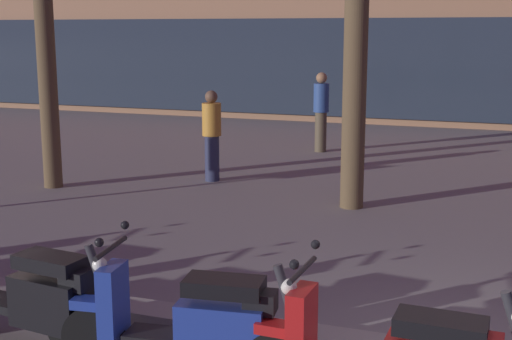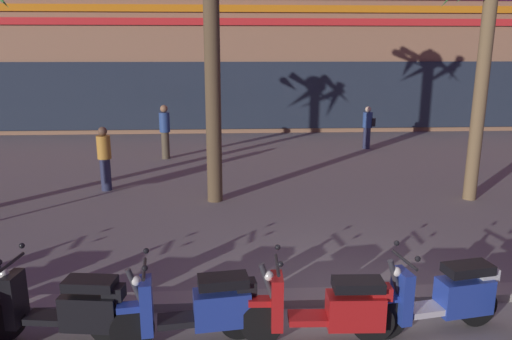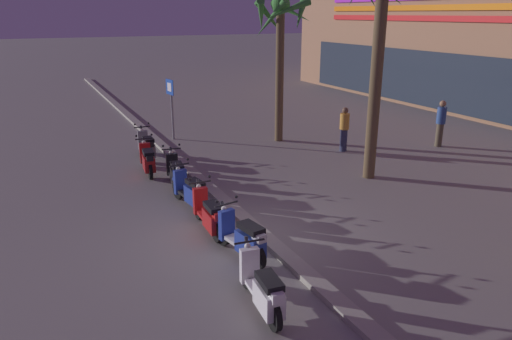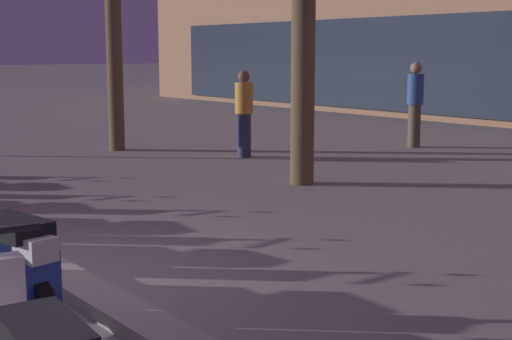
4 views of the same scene
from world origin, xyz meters
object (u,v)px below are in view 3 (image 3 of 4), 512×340
scooter_blue_gap_after_mid (243,238)px  pedestrian_window_shopping (344,128)px  scooter_red_lead_nearest (209,214)px  crossing_sign (171,102)px  scooter_red_second_in_line (148,160)px  scooter_grey_tail_end (147,147)px  pedestrian_by_palm_tree (441,122)px  palm_tree_near_sign (382,12)px  scooter_black_mid_centre (176,174)px  scooter_white_mid_rear (262,288)px  palm_tree_mid_walkway (280,32)px  scooter_blue_mid_front (190,192)px

scooter_blue_gap_after_mid → pedestrian_window_shopping: bearing=131.0°
scooter_red_lead_nearest → crossing_sign: 8.99m
scooter_red_second_in_line → scooter_grey_tail_end: bearing=167.3°
scooter_blue_gap_after_mid → pedestrian_by_palm_tree: size_ratio=1.01×
palm_tree_near_sign → pedestrian_window_shopping: size_ratio=3.98×
scooter_black_mid_centre → palm_tree_near_sign: palm_tree_near_sign is taller
scooter_white_mid_rear → palm_tree_mid_walkway: (-10.02, 5.73, 3.73)m
scooter_red_lead_nearest → scooter_white_mid_rear: scooter_red_lead_nearest is taller
scooter_red_second_in_line → pedestrian_by_palm_tree: (1.51, 10.78, 0.47)m
scooter_white_mid_rear → palm_tree_near_sign: size_ratio=0.29×
scooter_white_mid_rear → crossing_sign: size_ratio=0.77×
crossing_sign → scooter_black_mid_centre: bearing=-15.5°
scooter_red_lead_nearest → palm_tree_near_sign: palm_tree_near_sign is taller
scooter_white_mid_rear → pedestrian_window_shopping: (-7.64, 7.15, 0.41)m
scooter_blue_mid_front → crossing_sign: 7.44m
scooter_red_second_in_line → scooter_black_mid_centre: (1.64, 0.42, -0.00)m
palm_tree_mid_walkway → palm_tree_near_sign: 5.23m
scooter_red_second_in_line → pedestrian_by_palm_tree: pedestrian_by_palm_tree is taller
scooter_blue_gap_after_mid → crossing_sign: crossing_sign is taller
scooter_red_second_in_line → palm_tree_near_sign: palm_tree_near_sign is taller
scooter_grey_tail_end → scooter_blue_mid_front: bearing=-0.4°
crossing_sign → scooter_red_second_in_line: bearing=-26.5°
scooter_grey_tail_end → scooter_blue_gap_after_mid: (7.90, 0.07, 0.01)m
scooter_red_second_in_line → scooter_blue_mid_front: same height
palm_tree_near_sign → pedestrian_by_palm_tree: (-1.75, 4.66, -3.94)m
scooter_grey_tail_end → palm_tree_near_sign: 8.74m
scooter_blue_gap_after_mid → pedestrian_window_shopping: 8.87m
crossing_sign → palm_tree_near_sign: bearing=29.8°
palm_tree_mid_walkway → scooter_blue_gap_after_mid: bearing=-32.7°
scooter_white_mid_rear → crossing_sign: bearing=170.5°
crossing_sign → scooter_grey_tail_end: bearing=-34.5°
scooter_red_lead_nearest → pedestrian_window_shopping: 8.13m
scooter_red_second_in_line → scooter_red_lead_nearest: bearing=3.0°
scooter_white_mid_rear → crossing_sign: 12.29m
scooter_blue_mid_front → scooter_red_lead_nearest: 1.58m
pedestrian_by_palm_tree → scooter_white_mid_rear: bearing=-58.6°
scooter_grey_tail_end → palm_tree_near_sign: (4.88, 5.75, 4.42)m
scooter_white_mid_rear → crossing_sign: (-12.08, 2.01, 1.06)m
scooter_blue_mid_front → scooter_blue_gap_after_mid: size_ratio=1.01×
scooter_white_mid_rear → scooter_red_lead_nearest: bearing=175.0°
scooter_red_second_in_line → pedestrian_window_shopping: 7.15m
scooter_grey_tail_end → scooter_red_second_in_line: size_ratio=1.06×
pedestrian_by_palm_tree → scooter_black_mid_centre: bearing=-89.3°
scooter_blue_gap_after_mid → crossing_sign: (-10.25, 1.55, 1.04)m
scooter_red_lead_nearest → scooter_white_mid_rear: size_ratio=1.01×
scooter_black_mid_centre → scooter_white_mid_rear: bearing=-4.0°
scooter_blue_gap_after_mid → scooter_grey_tail_end: bearing=-179.5°
scooter_black_mid_centre → scooter_blue_gap_after_mid: bearing=0.1°
scooter_red_second_in_line → scooter_black_mid_centre: 1.69m
scooter_black_mid_centre → palm_tree_near_sign: (1.63, 5.69, 4.42)m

